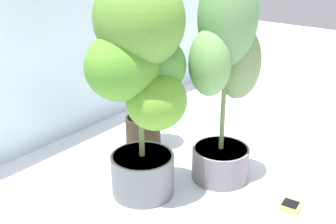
% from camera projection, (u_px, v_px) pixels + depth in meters
% --- Properties ---
extents(ground_plane, '(8.00, 8.00, 0.00)m').
position_uv_depth(ground_plane, '(173.00, 198.00, 1.85)').
color(ground_plane, silver).
rests_on(ground_plane, ground).
extents(potted_plant_back_right, '(0.32, 0.29, 0.97)m').
position_uv_depth(potted_plant_back_right, '(138.00, 37.00, 2.07)').
color(potted_plant_back_right, '#342619').
rests_on(potted_plant_back_right, ground).
extents(potted_plant_front_right, '(0.38, 0.33, 0.96)m').
position_uv_depth(potted_plant_front_right, '(226.00, 67.00, 1.81)').
color(potted_plant_front_right, slate).
rests_on(potted_plant_front_right, ground).
extents(potted_plant_center, '(0.49, 0.41, 0.95)m').
position_uv_depth(potted_plant_center, '(141.00, 68.00, 1.67)').
color(potted_plant_center, slate).
rests_on(potted_plant_center, ground).
extents(hygrometer_box, '(0.09, 0.09, 0.03)m').
position_uv_depth(hygrometer_box, '(290.00, 206.00, 1.78)').
color(hygrometer_box, '#C9D351').
rests_on(hygrometer_box, ground).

